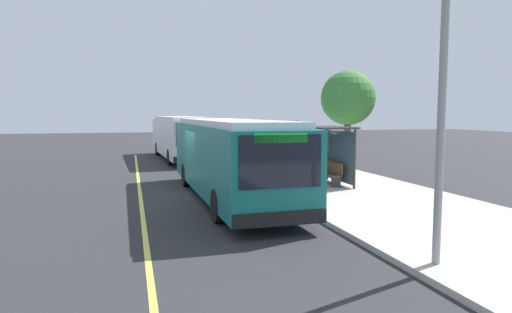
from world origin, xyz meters
TOP-DOWN VIEW (x-y plane):
  - ground_plane at (0.00, 0.00)m, footprint 120.00×120.00m
  - sidewalk_curb at (0.00, 6.00)m, footprint 44.00×6.40m
  - lane_stripe_center at (0.00, -2.20)m, footprint 36.00×0.14m
  - transit_bus_main at (1.27, 1.01)m, footprint 11.42×2.78m
  - transit_bus_second at (-13.91, 0.77)m, footprint 11.36×3.15m
  - bus_shelter at (-0.24, 5.67)m, footprint 2.90×1.60m
  - waiting_bench at (-0.02, 5.68)m, footprint 1.60×0.48m
  - route_sign_post at (1.98, 3.40)m, footprint 0.44×0.08m
  - pedestrian_commuter at (0.09, 4.07)m, footprint 0.24×0.40m
  - street_tree_near_shelter at (-3.84, 8.38)m, footprint 2.82×2.82m
  - utility_pole at (9.94, 3.41)m, footprint 0.16×0.16m

SIDE VIEW (x-z plane):
  - ground_plane at x=0.00m, z-range 0.00..0.00m
  - lane_stripe_center at x=0.00m, z-range 0.00..0.01m
  - sidewalk_curb at x=0.00m, z-range 0.00..0.15m
  - waiting_bench at x=-0.02m, z-range 0.16..1.11m
  - pedestrian_commuter at x=0.09m, z-range 0.27..1.96m
  - transit_bus_second at x=-13.91m, z-range 0.14..3.09m
  - transit_bus_main at x=1.27m, z-range 0.14..3.09m
  - bus_shelter at x=-0.24m, z-range 0.68..3.16m
  - route_sign_post at x=1.98m, z-range 0.56..3.36m
  - utility_pole at x=9.94m, z-range 0.15..6.55m
  - street_tree_near_shelter at x=-3.84m, z-range 1.32..6.55m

